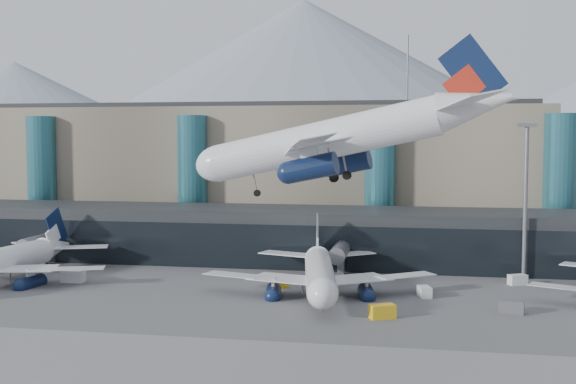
% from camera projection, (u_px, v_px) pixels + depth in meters
% --- Properties ---
extents(ground, '(900.00, 900.00, 0.00)m').
position_uv_depth(ground, '(294.00, 356.00, 76.80)').
color(ground, '#515154').
rests_on(ground, ground).
extents(concourse, '(170.00, 27.00, 10.00)m').
position_uv_depth(concourse, '(347.00, 237.00, 133.05)').
color(concourse, black).
rests_on(concourse, ground).
extents(terminal_main, '(130.00, 30.00, 31.00)m').
position_uv_depth(terminal_main, '(255.00, 171.00, 168.41)').
color(terminal_main, gray).
rests_on(terminal_main, ground).
extents(teal_towers, '(116.40, 19.40, 46.00)m').
position_uv_depth(teal_towers, '(284.00, 182.00, 151.03)').
color(teal_towers, '#296775').
rests_on(teal_towers, ground).
extents(mountain_ridge, '(910.00, 400.00, 110.00)m').
position_uv_depth(mountain_ridge, '(426.00, 101.00, 443.25)').
color(mountain_ridge, gray).
rests_on(mountain_ridge, ground).
extents(lightmast_mid, '(3.00, 1.20, 25.60)m').
position_uv_depth(lightmast_mid, '(526.00, 192.00, 117.42)').
color(lightmast_mid, slate).
rests_on(lightmast_mid, ground).
extents(hero_jet, '(33.75, 33.36, 10.90)m').
position_uv_depth(hero_jet, '(355.00, 126.00, 69.87)').
color(hero_jet, silver).
rests_on(hero_jet, ground).
extents(jet_parked_left, '(37.29, 37.28, 12.11)m').
position_uv_depth(jet_parked_left, '(8.00, 252.00, 117.89)').
color(jet_parked_left, silver).
rests_on(jet_parked_left, ground).
extents(jet_parked_mid, '(36.36, 36.69, 11.86)m').
position_uv_depth(jet_parked_mid, '(319.00, 262.00, 108.63)').
color(jet_parked_mid, silver).
rests_on(jet_parked_mid, ground).
extents(veh_a, '(3.51, 2.02, 1.95)m').
position_uv_depth(veh_a, '(73.00, 276.00, 116.23)').
color(veh_a, silver).
rests_on(veh_a, ground).
extents(veh_b, '(1.76, 2.46, 1.30)m').
position_uv_depth(veh_b, '(283.00, 283.00, 112.21)').
color(veh_b, yellow).
rests_on(veh_b, ground).
extents(veh_c, '(3.46, 2.27, 1.78)m').
position_uv_depth(veh_c, '(511.00, 307.00, 95.47)').
color(veh_c, '#515156').
rests_on(veh_c, ground).
extents(veh_d, '(3.22, 2.59, 1.63)m').
position_uv_depth(veh_d, '(518.00, 280.00, 114.11)').
color(veh_d, silver).
rests_on(veh_d, ground).
extents(veh_g, '(2.26, 3.06, 1.60)m').
position_uv_depth(veh_g, '(424.00, 292.00, 105.21)').
color(veh_g, silver).
rests_on(veh_g, ground).
extents(veh_h, '(3.69, 2.99, 1.80)m').
position_uv_depth(veh_h, '(382.00, 311.00, 92.87)').
color(veh_h, yellow).
rests_on(veh_h, ground).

